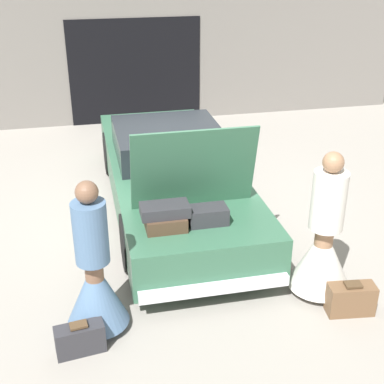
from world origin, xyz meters
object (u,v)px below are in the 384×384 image
Objects in this scene: car at (172,174)px; person_left at (95,279)px; person_right at (323,245)px; suitcase_beside_left_person at (80,339)px; suitcase_beside_right_person at (351,299)px.

person_left is at bearing -116.21° from car.
suitcase_beside_left_person is (-2.71, -0.44, -0.45)m from person_right.
suitcase_beside_left_person is 0.95× the size of suitcase_beside_right_person.
car is 10.09× the size of suitcase_beside_left_person.
person_right is (2.51, 0.10, 0.01)m from person_left.
car reaches higher than suitcase_beside_right_person.
person_right is (1.26, -2.45, 0.06)m from car.
person_right reaches higher than suitcase_beside_left_person.
person_left is at bearing 84.06° from person_right.
person_right is at bearing 77.49° from person_left.
car is 2.75m from person_right.
person_left is at bearing 59.78° from suitcase_beside_left_person.
car reaches higher than suitcase_beside_left_person.
suitcase_beside_left_person is (-0.20, -0.34, -0.44)m from person_left.
suitcase_beside_left_person is (-1.45, -2.88, -0.39)m from car.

